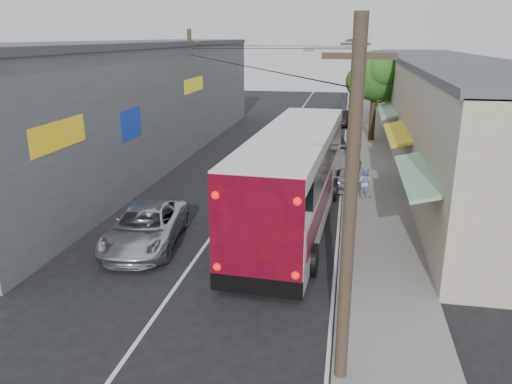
% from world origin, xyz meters
% --- Properties ---
extents(ground, '(120.00, 120.00, 0.00)m').
position_xyz_m(ground, '(0.00, 0.00, 0.00)').
color(ground, black).
rests_on(ground, ground).
extents(sidewalk, '(3.00, 80.00, 0.12)m').
position_xyz_m(sidewalk, '(6.50, 20.00, 0.06)').
color(sidewalk, slate).
rests_on(sidewalk, ground).
extents(building_right, '(7.09, 40.00, 6.25)m').
position_xyz_m(building_right, '(10.99, 22.00, 3.15)').
color(building_right, '#B1A78D').
rests_on(building_right, ground).
extents(building_left, '(7.20, 36.00, 7.25)m').
position_xyz_m(building_left, '(-8.50, 18.00, 3.65)').
color(building_left, gray).
rests_on(building_left, ground).
extents(utility_poles, '(11.80, 45.28, 8.00)m').
position_xyz_m(utility_poles, '(3.13, 20.33, 4.13)').
color(utility_poles, '#473828').
rests_on(utility_poles, ground).
extents(street_tree, '(4.40, 4.00, 6.60)m').
position_xyz_m(street_tree, '(6.87, 26.02, 4.67)').
color(street_tree, '#3F2B19').
rests_on(street_tree, ground).
extents(coach_bus, '(3.68, 13.72, 3.92)m').
position_xyz_m(coach_bus, '(3.00, 7.96, 2.03)').
color(coach_bus, silver).
rests_on(coach_bus, ground).
extents(jeepney, '(3.11, 5.59, 1.48)m').
position_xyz_m(jeepney, '(-2.19, 4.47, 0.74)').
color(jeepney, silver).
rests_on(jeepney, ground).
extents(parked_suv, '(2.92, 5.66, 1.57)m').
position_xyz_m(parked_suv, '(4.60, 14.48, 0.79)').
color(parked_suv, '#9F9FA7').
rests_on(parked_suv, ground).
extents(parked_car_mid, '(2.24, 4.49, 1.47)m').
position_xyz_m(parked_car_mid, '(4.30, 20.00, 0.73)').
color(parked_car_mid, '#28282D').
rests_on(parked_car_mid, ground).
extents(parked_car_far, '(1.58, 3.95, 1.28)m').
position_xyz_m(parked_car_far, '(4.60, 32.75, 0.64)').
color(parked_car_far, black).
rests_on(parked_car_far, ground).
extents(pedestrian_near, '(0.69, 0.52, 1.73)m').
position_xyz_m(pedestrian_near, '(5.40, 13.79, 0.98)').
color(pedestrian_near, '#C26781').
rests_on(pedestrian_near, sidewalk).
extents(pedestrian_far, '(0.85, 0.74, 1.49)m').
position_xyz_m(pedestrian_far, '(5.98, 11.55, 0.87)').
color(pedestrian_far, '#9AADE1').
rests_on(pedestrian_far, sidewalk).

